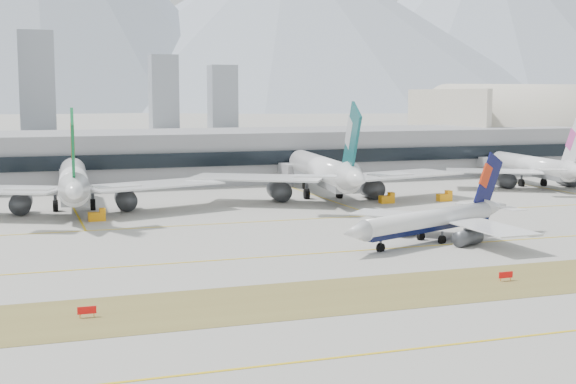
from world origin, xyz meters
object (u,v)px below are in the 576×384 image
object	(u,v)px
widebody_eva	(74,183)
terminal	(159,156)
taxiing_airliner	(434,221)
widebody_china_air	(535,168)
widebody_cathay	(324,173)
hangar	(546,161)

from	to	relation	value
widebody_eva	terminal	size ratio (longest dim) A/B	0.24
taxiing_airliner	widebody_china_air	size ratio (longest dim) A/B	0.77
widebody_cathay	hangar	size ratio (longest dim) A/B	0.77
hangar	widebody_cathay	bearing A→B (deg)	-148.31
taxiing_airliner	terminal	size ratio (longest dim) A/B	0.16
terminal	widebody_eva	bearing A→B (deg)	-116.91
terminal	hangar	world-z (taller)	hangar
taxiing_airliner	hangar	xyz separation A→B (m)	(125.03, 136.25, -3.58)
widebody_cathay	hangar	xyz separation A→B (m)	(122.39, 75.55, -6.51)
widebody_eva	terminal	bearing A→B (deg)	-23.33
widebody_china_air	widebody_eva	bearing A→B (deg)	100.91
taxiing_airliner	widebody_china_air	bearing A→B (deg)	-159.08
widebody_cathay	widebody_eva	bearing A→B (deg)	98.73
widebody_eva	terminal	xyz separation A→B (m)	(28.92, 56.99, 1.13)
taxiing_airliner	widebody_cathay	world-z (taller)	widebody_cathay
taxiing_airliner	widebody_eva	distance (m)	83.16
widebody_eva	hangar	bearing A→B (deg)	-63.62
widebody_cathay	terminal	size ratio (longest dim) A/B	0.25
widebody_eva	widebody_china_air	bearing A→B (deg)	-83.06
taxiing_airliner	hangar	bearing A→B (deg)	-155.48
taxiing_airliner	widebody_eva	world-z (taller)	widebody_eva
widebody_eva	widebody_cathay	world-z (taller)	widebody_cathay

